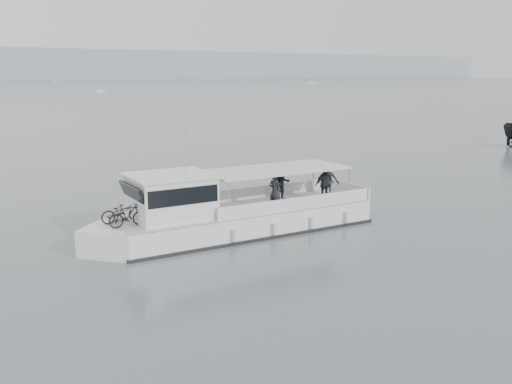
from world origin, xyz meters
TOP-DOWN VIEW (x-y plane):
  - ground at (0.00, 0.00)m, footprint 1400.00×1400.00m
  - tour_boat at (2.78, 2.88)m, footprint 12.31×3.51m

SIDE VIEW (x-z plane):
  - ground at x=0.00m, z-range 0.00..0.00m
  - tour_boat at x=2.78m, z-range -1.73..3.41m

